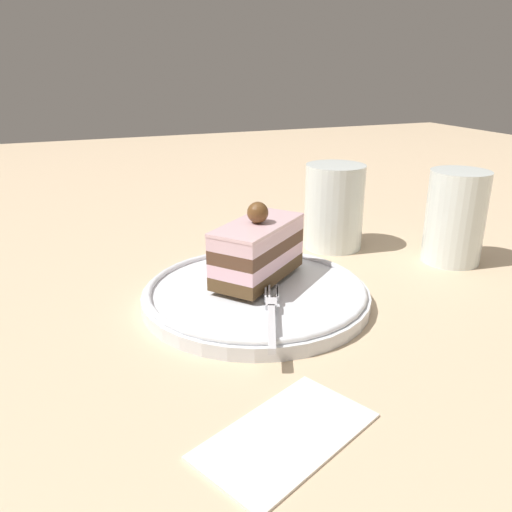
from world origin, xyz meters
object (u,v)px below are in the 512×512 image
at_px(cake_slice, 257,250).
at_px(drink_glass_far, 334,212).
at_px(fork, 271,314).
at_px(drink_glass_near, 456,222).
at_px(dessert_plate, 256,294).
at_px(folded_napkin, 286,434).

distance_m(cake_slice, drink_glass_far, 0.17).
height_order(cake_slice, fork, cake_slice).
height_order(cake_slice, drink_glass_far, drink_glass_far).
relative_size(cake_slice, fork, 1.04).
bearing_deg(drink_glass_near, drink_glass_far, -133.43).
xyz_separation_m(fork, drink_glass_far, (-0.18, 0.16, 0.02)).
xyz_separation_m(fork, drink_glass_near, (-0.08, 0.26, 0.03)).
relative_size(cake_slice, drink_glass_far, 1.10).
relative_size(dessert_plate, cake_slice, 1.91).
distance_m(drink_glass_far, folded_napkin, 0.36).
xyz_separation_m(drink_glass_near, drink_glass_far, (-0.10, -0.10, -0.00)).
relative_size(dessert_plate, drink_glass_near, 2.05).
distance_m(dessert_plate, folded_napkin, 0.19).
relative_size(cake_slice, folded_napkin, 0.99).
bearing_deg(dessert_plate, drink_glass_near, 94.09).
distance_m(fork, drink_glass_near, 0.28).
height_order(drink_glass_far, folded_napkin, drink_glass_far).
distance_m(drink_glass_near, drink_glass_far, 0.14).
distance_m(dessert_plate, fork, 0.07).
bearing_deg(fork, drink_glass_far, 138.04).
xyz_separation_m(dessert_plate, folded_napkin, (0.18, -0.05, -0.01)).
relative_size(drink_glass_far, folded_napkin, 0.90).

